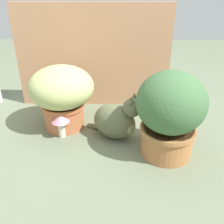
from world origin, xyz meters
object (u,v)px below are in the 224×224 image
object	(u,v)px
grass_planter	(62,93)
cat	(117,120)
mushroom_ornament_pink	(61,120)
leafy_planter	(170,112)

from	to	relation	value
grass_planter	cat	bearing A→B (deg)	-20.61
mushroom_ornament_pink	leafy_planter	bearing A→B (deg)	-13.99
grass_planter	cat	world-z (taller)	grass_planter
grass_planter	mushroom_ornament_pink	xyz separation A→B (m)	(0.01, -0.13, -0.12)
leafy_planter	mushroom_ornament_pink	xyz separation A→B (m)	(-0.61, 0.15, -0.14)
cat	mushroom_ornament_pink	xyz separation A→B (m)	(-0.34, 0.00, -0.00)
grass_planter	leafy_planter	bearing A→B (deg)	-24.42
leafy_planter	mushroom_ornament_pink	size ratio (longest dim) A/B	2.94
leafy_planter	cat	size ratio (longest dim) A/B	1.34
mushroom_ornament_pink	grass_planter	bearing A→B (deg)	92.72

